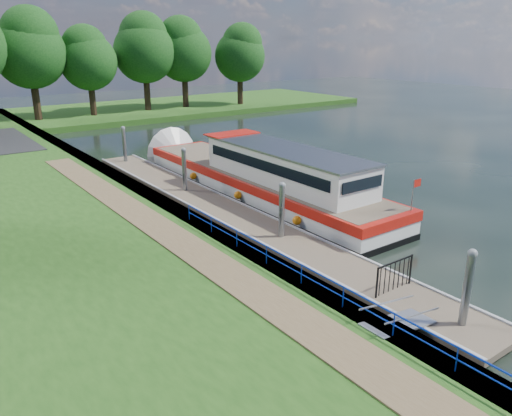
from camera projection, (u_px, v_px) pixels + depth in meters
ground at (446, 328)px, 16.11m from camera, size 160.00×160.00×0.00m
bank_edge at (165, 210)px, 26.02m from camera, size 1.10×90.00×0.78m
far_bank at (138, 110)px, 62.45m from camera, size 60.00×18.00×0.60m
footpath at (202, 256)px, 19.51m from camera, size 1.60×40.00×0.05m
blue_fence at (321, 280)px, 16.44m from camera, size 0.04×18.04×0.72m
pontoon at (227, 214)px, 25.98m from camera, size 2.50×30.00×0.56m
mooring_piles at (227, 194)px, 25.63m from camera, size 0.30×27.30×3.55m
gangway at (398, 322)px, 15.26m from camera, size 2.58×1.00×0.92m
gate_panel at (395, 271)px, 17.42m from camera, size 1.85×0.05×1.15m
barge at (254, 176)px, 29.66m from camera, size 4.36×21.15×4.78m
horizon_trees at (18, 48)px, 49.84m from camera, size 54.38×10.03×12.87m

